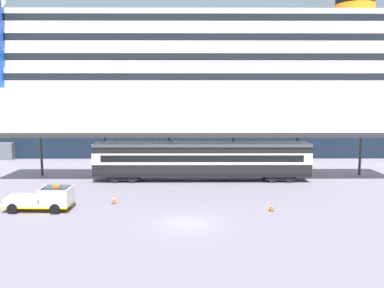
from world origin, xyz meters
The scene contains 7 objects.
ground_plane centered at (0.00, 0.00, 0.00)m, with size 400.00×400.00×0.00m, color slate.
cruise_ship centered at (13.12, 44.18, 10.05)m, with size 168.37×31.64×29.94m.
platform_canopy centered at (1.54, 14.39, 5.36)m, with size 43.77×5.26×5.62m.
train_carriage centered at (1.54, 13.97, 2.31)m, with size 22.94×2.81×4.11m.
service_truck centered at (-11.31, 3.16, 0.99)m, with size 5.25×2.36×2.02m.
traffic_cone_near centered at (6.75, 2.88, 0.37)m, with size 0.36×0.36×0.75m.
traffic_cone_mid centered at (-6.22, 5.04, 0.38)m, with size 0.36×0.36×0.78m.
Camera 1 is at (0.27, -26.94, 9.16)m, focal length 36.18 mm.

